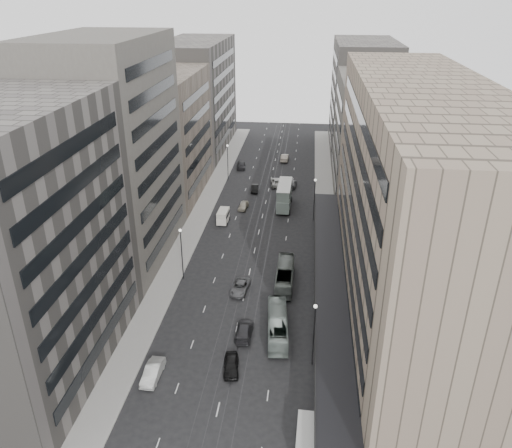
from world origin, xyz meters
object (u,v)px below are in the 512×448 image
at_px(double_decker, 284,195).
at_px(sedan_1, 153,372).
at_px(bus_far, 285,275).
at_px(pedestrian, 317,389).
at_px(sedan_0, 231,365).
at_px(sedan_2, 240,287).
at_px(panel_van, 223,216).
at_px(vw_microbus, 307,437).
at_px(bus_near, 278,325).

bearing_deg(double_decker, sedan_1, -102.68).
height_order(bus_far, pedestrian, bus_far).
height_order(sedan_0, sedan_2, sedan_0).
relative_size(panel_van, sedan_2, 0.83).
xyz_separation_m(bus_far, sedan_0, (-5.08, -19.18, -0.69)).
distance_m(panel_van, sedan_1, 41.29).
bearing_deg(pedestrian, sedan_1, -13.02).
bearing_deg(vw_microbus, pedestrian, 83.44).
height_order(bus_near, panel_van, bus_near).
relative_size(vw_microbus, sedan_1, 1.00).
bearing_deg(sedan_2, pedestrian, -54.69).
relative_size(vw_microbus, panel_van, 1.16).
relative_size(vw_microbus, sedan_0, 1.09).
bearing_deg(pedestrian, double_decker, -93.20).
relative_size(bus_near, sedan_1, 2.17).
bearing_deg(sedan_0, double_decker, 78.31).
distance_m(bus_near, double_decker, 40.41).
relative_size(bus_near, pedestrian, 6.33).
relative_size(bus_near, vw_microbus, 2.17).
relative_size(bus_near, sedan_2, 2.09).
relative_size(bus_far, pedestrian, 6.34).
height_order(bus_far, sedan_2, bus_far).
distance_m(bus_far, vw_microbus, 29.28).
bearing_deg(double_decker, sedan_2, -97.58).
bearing_deg(pedestrian, sedan_0, -27.33).
distance_m(bus_far, pedestrian, 22.64).
xyz_separation_m(double_decker, sedan_2, (-4.61, -31.10, -2.00)).
bearing_deg(sedan_2, sedan_1, -105.67).
distance_m(panel_van, sedan_0, 39.87).
bearing_deg(panel_van, bus_far, -56.37).
height_order(vw_microbus, panel_van, panel_van).
xyz_separation_m(bus_far, panel_van, (-12.55, 19.98, -0.03)).
bearing_deg(sedan_0, bus_far, 67.58).
xyz_separation_m(sedan_0, sedan_2, (-1.21, 16.43, -0.05)).
xyz_separation_m(bus_far, pedestrian, (4.64, -22.15, -0.47)).
xyz_separation_m(double_decker, sedan_1, (-11.95, -49.65, -1.91)).
height_order(double_decker, panel_van, double_decker).
height_order(double_decker, sedan_0, double_decker).
bearing_deg(sedan_1, sedan_0, 15.75).
relative_size(double_decker, panel_van, 2.25).
xyz_separation_m(sedan_1, sedan_2, (7.34, 18.54, -0.10)).
relative_size(double_decker, sedan_2, 1.87).
height_order(bus_near, sedan_0, bus_near).
height_order(vw_microbus, pedestrian, vw_microbus).
height_order(bus_near, sedan_2, bus_near).
distance_m(vw_microbus, sedan_2, 28.12).
relative_size(double_decker, pedestrian, 5.67).
bearing_deg(vw_microbus, bus_far, 98.83).
height_order(bus_near, vw_microbus, bus_near).
bearing_deg(panel_van, sedan_0, -77.70).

